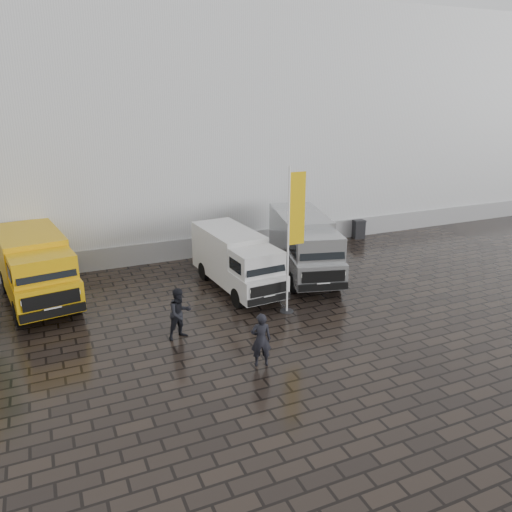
{
  "coord_description": "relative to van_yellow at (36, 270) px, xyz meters",
  "views": [
    {
      "loc": [
        -7.47,
        -14.52,
        7.77
      ],
      "look_at": [
        -0.16,
        2.2,
        1.71
      ],
      "focal_mm": 35.0,
      "sensor_mm": 36.0,
      "label": 1
    }
  ],
  "objects": [
    {
      "name": "van_yellow",
      "position": [
        0.0,
        0.0,
        0.0
      ],
      "size": [
        2.98,
        5.92,
        2.61
      ],
      "primitive_type": null,
      "rotation": [
        0.0,
        0.0,
        0.15
      ],
      "color": "#D0970A",
      "rests_on": "ground"
    },
    {
      "name": "person_front",
      "position": [
        5.91,
        -7.73,
        -0.47
      ],
      "size": [
        0.7,
        0.56,
        1.68
      ],
      "primitive_type": "imported",
      "rotation": [
        0.0,
        0.0,
        2.86
      ],
      "color": "black",
      "rests_on": "ground"
    },
    {
      "name": "van_white",
      "position": [
        7.49,
        -1.78,
        -0.14
      ],
      "size": [
        2.19,
        5.5,
        2.33
      ],
      "primitive_type": null,
      "rotation": [
        0.0,
        0.0,
        0.07
      ],
      "color": "silver",
      "rests_on": "ground"
    },
    {
      "name": "exhibition_hall",
      "position": [
        10.0,
        10.86,
        4.69
      ],
      "size": [
        44.0,
        16.0,
        12.0
      ],
      "primitive_type": "cube",
      "color": "silver",
      "rests_on": "ground"
    },
    {
      "name": "van_silver",
      "position": [
        10.81,
        -1.43,
        -0.0
      ],
      "size": [
        3.46,
        6.33,
        2.61
      ],
      "primitive_type": null,
      "rotation": [
        0.0,
        0.0,
        -0.26
      ],
      "color": "#9DA0A2",
      "rests_on": "ground"
    },
    {
      "name": "wheelie_bin",
      "position": [
        16.39,
        2.44,
        -0.8
      ],
      "size": [
        0.72,
        0.72,
        1.02
      ],
      "primitive_type": "cube",
      "rotation": [
        0.0,
        0.0,
        -0.19
      ],
      "color": "black",
      "rests_on": "ground"
    },
    {
      "name": "ground",
      "position": [
        8.0,
        -5.14,
        -1.31
      ],
      "size": [
        120.0,
        120.0,
        0.0
      ],
      "primitive_type": "plane",
      "color": "black",
      "rests_on": "ground"
    },
    {
      "name": "flagpole",
      "position": [
        8.52,
        -4.66,
        1.71
      ],
      "size": [
        0.88,
        0.5,
        5.36
      ],
      "color": "black",
      "rests_on": "ground"
    },
    {
      "name": "hall_plinth",
      "position": [
        10.0,
        2.81,
        -0.81
      ],
      "size": [
        44.0,
        0.15,
        1.0
      ],
      "primitive_type": "cube",
      "color": "gray",
      "rests_on": "ground"
    },
    {
      "name": "person_tent",
      "position": [
        4.2,
        -5.08,
        -0.44
      ],
      "size": [
        1.0,
        0.87,
        1.74
      ],
      "primitive_type": "imported",
      "rotation": [
        0.0,
        0.0,
        0.29
      ],
      "color": "black",
      "rests_on": "ground"
    }
  ]
}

